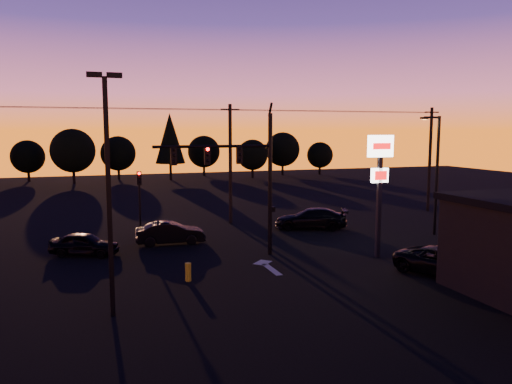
% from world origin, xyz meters
% --- Properties ---
extents(ground, '(120.00, 120.00, 0.00)m').
position_xyz_m(ground, '(0.00, 0.00, 0.00)').
color(ground, black).
rests_on(ground, ground).
extents(lane_arrow, '(1.20, 3.10, 0.01)m').
position_xyz_m(lane_arrow, '(0.50, 1.67, 0.01)').
color(lane_arrow, beige).
rests_on(lane_arrow, ground).
extents(traffic_signal_mast, '(6.79, 0.52, 8.58)m').
position_xyz_m(traffic_signal_mast, '(-0.10, 3.99, 4.94)').
color(traffic_signal_mast, black).
rests_on(traffic_signal_mast, ground).
extents(secondary_signal, '(0.30, 0.31, 4.35)m').
position_xyz_m(secondary_signal, '(-5.00, 11.49, 2.86)').
color(secondary_signal, black).
rests_on(secondary_signal, ground).
extents(parking_lot_light, '(1.25, 0.30, 9.14)m').
position_xyz_m(parking_lot_light, '(-7.50, -3.00, 5.27)').
color(parking_lot_light, black).
rests_on(parking_lot_light, ground).
extents(pylon_sign, '(1.50, 0.28, 6.80)m').
position_xyz_m(pylon_sign, '(7.00, 1.50, 4.91)').
color(pylon_sign, black).
rests_on(pylon_sign, ground).
extents(streetlight, '(1.55, 0.35, 8.00)m').
position_xyz_m(streetlight, '(13.91, 5.50, 4.42)').
color(streetlight, black).
rests_on(streetlight, ground).
extents(utility_pole_1, '(1.40, 0.26, 9.00)m').
position_xyz_m(utility_pole_1, '(2.00, 14.00, 4.59)').
color(utility_pole_1, black).
rests_on(utility_pole_1, ground).
extents(utility_pole_2, '(1.40, 0.26, 9.00)m').
position_xyz_m(utility_pole_2, '(20.00, 14.00, 4.59)').
color(utility_pole_2, black).
rests_on(utility_pole_2, ground).
extents(power_wires, '(36.00, 1.22, 0.07)m').
position_xyz_m(power_wires, '(2.00, 14.00, 8.57)').
color(power_wires, black).
rests_on(power_wires, ground).
extents(bollard, '(0.29, 0.29, 0.86)m').
position_xyz_m(bollard, '(-3.91, 0.45, 0.43)').
color(bollard, gold).
rests_on(bollard, ground).
extents(tree_1, '(4.54, 4.54, 5.71)m').
position_xyz_m(tree_1, '(-16.00, 53.00, 3.43)').
color(tree_1, black).
rests_on(tree_1, ground).
extents(tree_2, '(5.77, 5.78, 7.26)m').
position_xyz_m(tree_2, '(-10.00, 48.00, 4.37)').
color(tree_2, black).
rests_on(tree_2, ground).
extents(tree_3, '(4.95, 4.95, 6.22)m').
position_xyz_m(tree_3, '(-4.00, 52.00, 3.75)').
color(tree_3, black).
rests_on(tree_3, ground).
extents(tree_4, '(4.18, 4.18, 9.50)m').
position_xyz_m(tree_4, '(3.00, 49.00, 5.93)').
color(tree_4, black).
rests_on(tree_4, ground).
extents(tree_5, '(4.95, 4.95, 6.22)m').
position_xyz_m(tree_5, '(9.00, 54.00, 3.75)').
color(tree_5, black).
rests_on(tree_5, ground).
extents(tree_6, '(4.54, 4.54, 5.71)m').
position_xyz_m(tree_6, '(15.00, 48.00, 3.43)').
color(tree_6, black).
rests_on(tree_6, ground).
extents(tree_7, '(5.36, 5.36, 6.74)m').
position_xyz_m(tree_7, '(21.00, 51.00, 4.06)').
color(tree_7, black).
rests_on(tree_7, ground).
extents(tree_8, '(4.12, 4.12, 5.19)m').
position_xyz_m(tree_8, '(27.00, 50.00, 3.12)').
color(tree_8, black).
rests_on(tree_8, ground).
extents(car_left, '(4.13, 2.95, 1.31)m').
position_xyz_m(car_left, '(-8.55, 7.17, 0.65)').
color(car_left, black).
rests_on(car_left, ground).
extents(car_mid, '(4.34, 1.76, 1.40)m').
position_xyz_m(car_mid, '(-3.48, 8.46, 0.70)').
color(car_mid, black).
rests_on(car_mid, ground).
extents(car_right, '(5.56, 3.86, 1.49)m').
position_xyz_m(car_right, '(6.89, 10.06, 0.75)').
color(car_right, black).
rests_on(car_right, ground).
extents(suv_parked, '(4.10, 5.38, 1.36)m').
position_xyz_m(suv_parked, '(8.13, -2.75, 0.68)').
color(suv_parked, black).
rests_on(suv_parked, ground).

